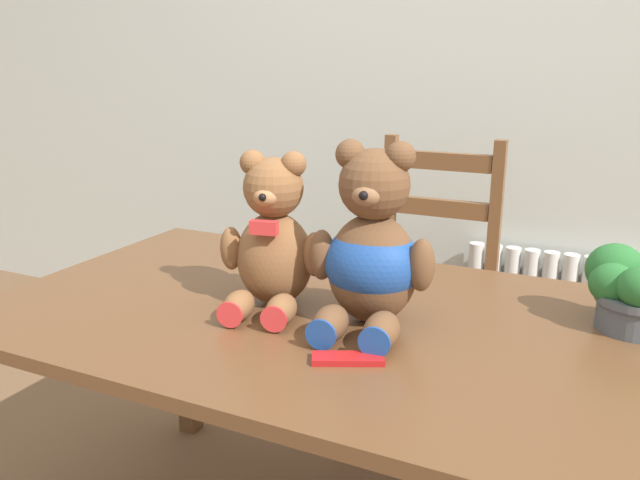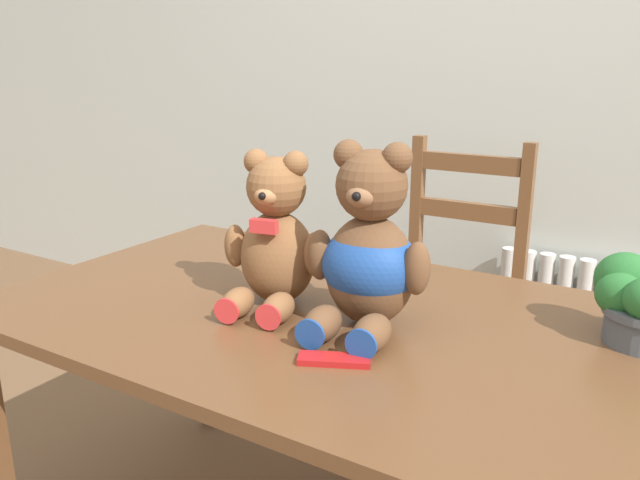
{
  "view_description": "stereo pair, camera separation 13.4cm",
  "coord_description": "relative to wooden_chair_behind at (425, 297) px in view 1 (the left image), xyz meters",
  "views": [
    {
      "loc": [
        0.54,
        -0.73,
        1.26
      ],
      "look_at": [
        -0.02,
        0.44,
        0.89
      ],
      "focal_mm": 35.0,
      "sensor_mm": 36.0,
      "label": 1
    },
    {
      "loc": [
        0.65,
        -0.66,
        1.26
      ],
      "look_at": [
        -0.02,
        0.44,
        0.89
      ],
      "focal_mm": 35.0,
      "sensor_mm": 36.0,
      "label": 2
    }
  ],
  "objects": [
    {
      "name": "potted_plant",
      "position": [
        0.6,
        -0.61,
        0.33
      ],
      "size": [
        0.22,
        0.17,
        0.17
      ],
      "color": "#4C5156",
      "rests_on": "dining_table"
    },
    {
      "name": "dining_table",
      "position": [
        -0.0,
        -0.8,
        0.16
      ],
      "size": [
        1.54,
        0.89,
        0.72
      ],
      "color": "brown",
      "rests_on": "ground_plane"
    },
    {
      "name": "radiator",
      "position": [
        0.47,
        0.48,
        -0.24
      ],
      "size": [
        0.86,
        0.1,
        0.56
      ],
      "color": "silver",
      "rests_on": "ground_plane"
    },
    {
      "name": "wall_back",
      "position": [
        -0.0,
        0.55,
        0.82
      ],
      "size": [
        8.0,
        0.04,
        2.6
      ],
      "primitive_type": "cube",
      "color": "silver",
      "rests_on": "ground_plane"
    },
    {
      "name": "teddy_bear_right",
      "position": [
        0.1,
        -0.81,
        0.4
      ],
      "size": [
        0.27,
        0.29,
        0.39
      ],
      "rotation": [
        0.0,
        0.0,
        3.25
      ],
      "color": "brown",
      "rests_on": "dining_table"
    },
    {
      "name": "chocolate_bar",
      "position": [
        0.13,
        -1.0,
        0.25
      ],
      "size": [
        0.14,
        0.1,
        0.01
      ],
      "primitive_type": "cube",
      "rotation": [
        0.0,
        0.0,
        0.43
      ],
      "color": "red",
      "rests_on": "dining_table"
    },
    {
      "name": "wooden_chair_behind",
      "position": [
        0.0,
        0.0,
        0.0
      ],
      "size": [
        0.42,
        0.44,
        1.01
      ],
      "rotation": [
        0.0,
        0.0,
        3.14
      ],
      "color": "brown",
      "rests_on": "ground_plane"
    },
    {
      "name": "teddy_bear_left",
      "position": [
        -0.13,
        -0.81,
        0.39
      ],
      "size": [
        0.25,
        0.27,
        0.35
      ],
      "rotation": [
        0.0,
        0.0,
        3.34
      ],
      "color": "brown",
      "rests_on": "dining_table"
    }
  ]
}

